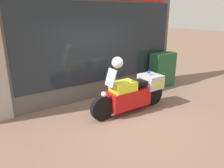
# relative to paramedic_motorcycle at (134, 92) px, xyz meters

# --- Properties ---
(ground_plane) EXTENTS (60.00, 60.00, 0.00)m
(ground_plane) POSITION_rel_paramedic_motorcycle_xyz_m (-0.55, -0.34, -0.54)
(ground_plane) COLOR #7A5B4C
(shop_building) EXTENTS (6.82, 0.55, 3.40)m
(shop_building) POSITION_rel_paramedic_motorcycle_xyz_m (-1.03, 1.66, 1.16)
(shop_building) COLOR #56514C
(shop_building) RESTS_ON ground
(window_display) EXTENTS (5.28, 0.30, 2.10)m
(window_display) POSITION_rel_paramedic_motorcycle_xyz_m (-0.08, 1.69, -0.05)
(window_display) COLOR slate
(window_display) RESTS_ON ground
(paramedic_motorcycle) EXTENTS (2.42, 0.61, 1.31)m
(paramedic_motorcycle) POSITION_rel_paramedic_motorcycle_xyz_m (0.00, 0.00, 0.00)
(paramedic_motorcycle) COLOR black
(paramedic_motorcycle) RESTS_ON ground
(utility_cabinet) EXTENTS (0.96, 0.44, 1.25)m
(utility_cabinet) POSITION_rel_paramedic_motorcycle_xyz_m (2.31, 1.09, 0.08)
(utility_cabinet) COLOR #235633
(utility_cabinet) RESTS_ON ground
(white_helmet) EXTENTS (0.29, 0.29, 0.29)m
(white_helmet) POSITION_rel_paramedic_motorcycle_xyz_m (-0.56, 0.00, 0.91)
(white_helmet) COLOR white
(white_helmet) RESTS_ON paramedic_motorcycle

